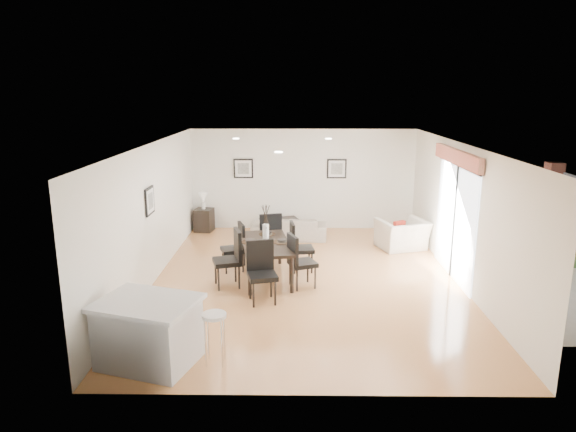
{
  "coord_description": "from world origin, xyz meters",
  "views": [
    {
      "loc": [
        -0.23,
        -9.65,
        3.68
      ],
      "look_at": [
        -0.36,
        0.4,
        1.22
      ],
      "focal_mm": 32.0,
      "sensor_mm": 36.0,
      "label": 1
    }
  ],
  "objects_px": {
    "sofa": "(289,228)",
    "dining_chair_head": "(261,268)",
    "dining_table": "(266,246)",
    "dining_chair_wnear": "(232,255)",
    "dining_chair_efar": "(298,244)",
    "dining_chair_foot": "(270,234)",
    "kitchen_island": "(148,332)",
    "bar_stool": "(214,321)",
    "dining_chair_enear": "(298,258)",
    "armchair": "(402,234)",
    "coffee_table": "(280,226)",
    "dining_chair_wfar": "(236,244)",
    "side_table": "(204,220)"
  },
  "relations": [
    {
      "from": "dining_table",
      "to": "dining_chair_head",
      "type": "height_order",
      "value": "dining_chair_head"
    },
    {
      "from": "dining_chair_wnear",
      "to": "dining_chair_foot",
      "type": "distance_m",
      "value": 1.68
    },
    {
      "from": "dining_chair_head",
      "to": "sofa",
      "type": "bearing_deg",
      "value": 69.83
    },
    {
      "from": "dining_table",
      "to": "dining_chair_efar",
      "type": "height_order",
      "value": "dining_chair_efar"
    },
    {
      "from": "dining_table",
      "to": "side_table",
      "type": "distance_m",
      "value": 4.03
    },
    {
      "from": "coffee_table",
      "to": "dining_chair_wfar",
      "type": "bearing_deg",
      "value": -123.77
    },
    {
      "from": "dining_chair_head",
      "to": "kitchen_island",
      "type": "xyz_separation_m",
      "value": [
        -1.41,
        -2.21,
        -0.15
      ]
    },
    {
      "from": "dining_chair_enear",
      "to": "dining_chair_head",
      "type": "relative_size",
      "value": 0.96
    },
    {
      "from": "dining_chair_enear",
      "to": "coffee_table",
      "type": "height_order",
      "value": "dining_chair_enear"
    },
    {
      "from": "dining_chair_wnear",
      "to": "dining_chair_foot",
      "type": "relative_size",
      "value": 1.02
    },
    {
      "from": "dining_chair_head",
      "to": "dining_chair_wnear",
      "type": "bearing_deg",
      "value": 117.82
    },
    {
      "from": "dining_chair_head",
      "to": "bar_stool",
      "type": "height_order",
      "value": "dining_chair_head"
    },
    {
      "from": "dining_chair_foot",
      "to": "dining_chair_head",
      "type": "bearing_deg",
      "value": 74.7
    },
    {
      "from": "kitchen_island",
      "to": "bar_stool",
      "type": "height_order",
      "value": "kitchen_island"
    },
    {
      "from": "armchair",
      "to": "sofa",
      "type": "bearing_deg",
      "value": -34.68
    },
    {
      "from": "sofa",
      "to": "dining_chair_wfar",
      "type": "distance_m",
      "value": 2.62
    },
    {
      "from": "dining_chair_efar",
      "to": "bar_stool",
      "type": "bearing_deg",
      "value": 155.48
    },
    {
      "from": "kitchen_island",
      "to": "dining_chair_wnear",
      "type": "bearing_deg",
      "value": 91.99
    },
    {
      "from": "side_table",
      "to": "dining_chair_enear",
      "type": "bearing_deg",
      "value": -58.27
    },
    {
      "from": "sofa",
      "to": "dining_chair_head",
      "type": "bearing_deg",
      "value": 86.44
    },
    {
      "from": "dining_table",
      "to": "kitchen_island",
      "type": "relative_size",
      "value": 1.24
    },
    {
      "from": "sofa",
      "to": "armchair",
      "type": "relative_size",
      "value": 1.75
    },
    {
      "from": "sofa",
      "to": "dining_chair_efar",
      "type": "height_order",
      "value": "dining_chair_efar"
    },
    {
      "from": "dining_chair_wnear",
      "to": "dining_chair_head",
      "type": "distance_m",
      "value": 0.92
    },
    {
      "from": "dining_chair_wnear",
      "to": "dining_chair_efar",
      "type": "relative_size",
      "value": 1.07
    },
    {
      "from": "dining_chair_enear",
      "to": "dining_chair_foot",
      "type": "xyz_separation_m",
      "value": [
        -0.62,
        1.6,
        0.02
      ]
    },
    {
      "from": "armchair",
      "to": "dining_chair_head",
      "type": "xyz_separation_m",
      "value": [
        -3.16,
        -3.14,
        0.26
      ]
    },
    {
      "from": "dining_chair_enear",
      "to": "kitchen_island",
      "type": "height_order",
      "value": "dining_chair_enear"
    },
    {
      "from": "dining_chair_efar",
      "to": "sofa",
      "type": "bearing_deg",
      "value": -2.57
    },
    {
      "from": "dining_chair_wnear",
      "to": "coffee_table",
      "type": "height_order",
      "value": "dining_chair_wnear"
    },
    {
      "from": "coffee_table",
      "to": "dining_chair_wnear",
      "type": "bearing_deg",
      "value": -119.85
    },
    {
      "from": "side_table",
      "to": "dining_chair_wfar",
      "type": "bearing_deg",
      "value": -68.41
    },
    {
      "from": "dining_chair_wfar",
      "to": "dining_chair_head",
      "type": "distance_m",
      "value": 1.71
    },
    {
      "from": "armchair",
      "to": "bar_stool",
      "type": "bearing_deg",
      "value": 38.03
    },
    {
      "from": "kitchen_island",
      "to": "dining_table",
      "type": "bearing_deg",
      "value": 84.13
    },
    {
      "from": "dining_chair_wfar",
      "to": "dining_chair_head",
      "type": "xyz_separation_m",
      "value": [
        0.62,
        -1.6,
        0.05
      ]
    },
    {
      "from": "dining_table",
      "to": "dining_chair_wnear",
      "type": "height_order",
      "value": "dining_chair_wnear"
    },
    {
      "from": "sofa",
      "to": "dining_table",
      "type": "relative_size",
      "value": 0.98
    },
    {
      "from": "armchair",
      "to": "bar_stool",
      "type": "distance_m",
      "value": 6.49
    },
    {
      "from": "dining_chair_efar",
      "to": "dining_chair_wnear",
      "type": "bearing_deg",
      "value": 116.94
    },
    {
      "from": "dining_table",
      "to": "dining_chair_enear",
      "type": "distance_m",
      "value": 0.81
    },
    {
      "from": "armchair",
      "to": "dining_chair_wnear",
      "type": "bearing_deg",
      "value": 15.43
    },
    {
      "from": "armchair",
      "to": "kitchen_island",
      "type": "relative_size",
      "value": 0.69
    },
    {
      "from": "kitchen_island",
      "to": "sofa",
      "type": "bearing_deg",
      "value": 90.67
    },
    {
      "from": "dining_chair_foot",
      "to": "dining_table",
      "type": "bearing_deg",
      "value": 74.69
    },
    {
      "from": "sofa",
      "to": "bar_stool",
      "type": "bearing_deg",
      "value": 84.18
    },
    {
      "from": "armchair",
      "to": "dining_chair_efar",
      "type": "height_order",
      "value": "dining_chair_efar"
    },
    {
      "from": "dining_chair_enear",
      "to": "side_table",
      "type": "xyz_separation_m",
      "value": [
        -2.5,
        4.04,
        -0.28
      ]
    },
    {
      "from": "dining_chair_efar",
      "to": "coffee_table",
      "type": "relative_size",
      "value": 1.07
    },
    {
      "from": "dining_chair_enear",
      "to": "sofa",
      "type": "bearing_deg",
      "value": -17.49
    }
  ]
}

